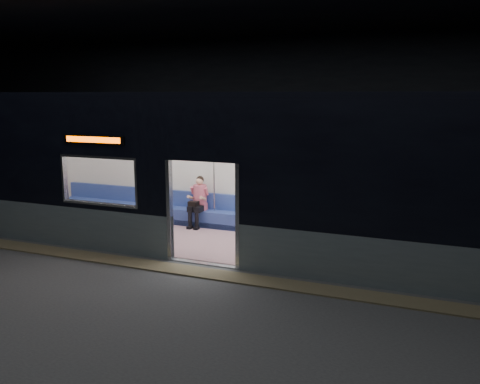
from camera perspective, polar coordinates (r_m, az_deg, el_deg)
The scene contains 7 objects.
station_floor at distance 9.31m, azimuth -6.97°, elevation -10.01°, with size 24.00×14.00×0.01m, color #47494C.
station_envelope at distance 8.70m, azimuth -7.54°, elevation 13.18°, with size 24.00×14.00×5.00m.
tactile_strip at distance 9.75m, azimuth -5.40°, elevation -8.86°, with size 22.80×0.50×0.03m, color #8C7F59.
metro_car at distance 11.08m, azimuth -0.85°, elevation 3.34°, with size 18.00×3.04×3.35m.
passenger at distance 12.72m, azimuth -4.64°, elevation -0.69°, with size 0.36×0.62×1.26m.
handbag at distance 12.59m, azimuth -5.23°, elevation -1.31°, with size 0.23×0.20×0.12m, color black.
transit_map at distance 11.59m, azimuth 19.59°, elevation 1.14°, with size 0.96×0.03×0.63m, color white.
Camera 1 is at (4.25, -7.58, 3.31)m, focal length 38.00 mm.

